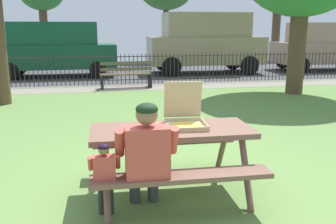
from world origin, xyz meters
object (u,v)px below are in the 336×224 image
picnic_table_foreground (172,143)px  parked_car_center (56,48)px  park_bench_center (126,75)px  parked_car_right (205,42)px  child_at_table (105,173)px  parked_car_far_right (327,45)px  adult_at_table (146,154)px  pizza_slice_on_table (151,125)px  pizza_box_open (185,118)px

picnic_table_foreground → parked_car_center: size_ratio=0.40×
park_bench_center → parked_car_center: 4.26m
parked_car_right → child_at_table: bearing=-110.7°
child_at_table → parked_car_far_right: parked_car_far_right is taller
picnic_table_foreground → adult_at_table: bearing=-125.3°
adult_at_table → park_bench_center: bearing=87.0°
adult_at_table → child_at_table: bearing=-176.9°
parked_car_center → parked_car_far_right: 11.60m
parked_car_center → parked_car_far_right: size_ratio=0.99×
parked_car_center → parked_car_right: size_ratio=0.98×
parked_car_center → parked_car_right: bearing=-0.0°
pizza_slice_on_table → child_at_table: child_at_table is taller
pizza_box_open → adult_at_table: bearing=-132.4°
child_at_table → parked_car_center: parked_car_center is taller
pizza_slice_on_table → parked_car_far_right: bearing=49.2°
park_bench_center → parked_car_right: size_ratio=0.34×
pizza_slice_on_table → park_bench_center: bearing=87.9°
child_at_table → park_bench_center: size_ratio=0.50×
pizza_box_open → parked_car_right: 11.56m
park_bench_center → parked_car_right: bearing=43.9°
pizza_slice_on_table → parked_car_right: parked_car_right is taller
pizza_slice_on_table → parked_car_far_right: 14.47m
child_at_table → parked_car_far_right: size_ratio=0.17×
pizza_box_open → parked_car_far_right: (9.07, 11.02, 0.23)m
child_at_table → park_bench_center: park_bench_center is taller
pizza_slice_on_table → parked_car_center: parked_car_center is taller
picnic_table_foreground → park_bench_center: bearing=89.5°
picnic_table_foreground → pizza_slice_on_table: size_ratio=7.57×
adult_at_table → pizza_slice_on_table: bearing=77.4°
picnic_table_foreground → parked_car_center: bearing=102.0°
pizza_box_open → parked_car_right: parked_car_right is taller
park_bench_center → pizza_slice_on_table: bearing=-92.1°
adult_at_table → parked_car_center: 11.78m
parked_car_right → parked_car_far_right: size_ratio=1.01×
pizza_box_open → parked_car_far_right: parked_car_far_right is taller
pizza_box_open → pizza_slice_on_table: size_ratio=2.16×
picnic_table_foreground → parked_car_right: size_ratio=0.39×
pizza_slice_on_table → parked_car_center: 11.17m
pizza_box_open → parked_car_far_right: 14.27m
pizza_slice_on_table → adult_at_table: (-0.14, -0.64, -0.12)m
pizza_slice_on_table → park_bench_center: size_ratio=0.15×
pizza_slice_on_table → adult_at_table: bearing=-102.6°
pizza_box_open → picnic_table_foreground: bearing=-155.6°
adult_at_table → park_bench_center: (0.42, 8.16, -0.24)m
pizza_box_open → child_at_table: size_ratio=0.64×
picnic_table_foreground → child_at_table: 0.92m
park_bench_center → parked_car_right: (3.56, 3.43, 0.89)m
pizza_box_open → park_bench_center: (-0.10, 7.59, -0.45)m
parked_car_right → parked_car_far_right: parked_car_right is taller
parked_car_far_right → picnic_table_foreground: bearing=-129.8°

